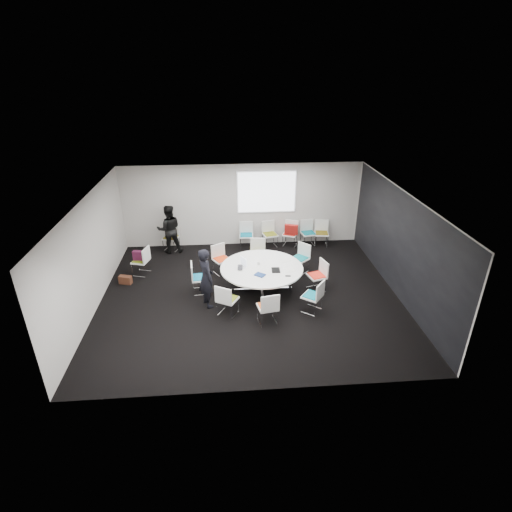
{
  "coord_description": "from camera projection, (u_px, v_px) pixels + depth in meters",
  "views": [
    {
      "loc": [
        -0.58,
        -9.32,
        5.76
      ],
      "look_at": [
        0.2,
        0.4,
        1.0
      ],
      "focal_mm": 28.0,
      "sensor_mm": 36.0,
      "label": 1
    }
  ],
  "objects": [
    {
      "name": "chair_ring_g",
      "position": [
        268.0,
        313.0,
        9.67
      ],
      "size": [
        0.54,
        0.53,
        0.88
      ],
      "rotation": [
        0.0,
        0.0,
        6.47
      ],
      "color": "silver",
      "rests_on": "ground"
    },
    {
      "name": "chair_ring_c",
      "position": [
        258.0,
        258.0,
        12.35
      ],
      "size": [
        0.52,
        0.51,
        0.88
      ],
      "rotation": [
        0.0,
        0.0,
        3.01
      ],
      "color": "silver",
      "rests_on": "ground"
    },
    {
      "name": "phone",
      "position": [
        288.0,
        276.0,
        10.39
      ],
      "size": [
        0.15,
        0.09,
        0.01
      ],
      "primitive_type": "cube",
      "rotation": [
        0.0,
        0.0,
        -0.14
      ],
      "color": "black",
      "rests_on": "conference_table"
    },
    {
      "name": "chair_ring_a",
      "position": [
        317.0,
        281.0,
        11.07
      ],
      "size": [
        0.56,
        0.57,
        0.88
      ],
      "rotation": [
        0.0,
        0.0,
        1.86
      ],
      "color": "silver",
      "rests_on": "ground"
    },
    {
      "name": "room_shell",
      "position": [
        253.0,
        249.0,
        10.31
      ],
      "size": [
        8.08,
        7.08,
        2.88
      ],
      "color": "black",
      "rests_on": "ground"
    },
    {
      "name": "person_back",
      "position": [
        169.0,
        229.0,
        13.07
      ],
      "size": [
        0.89,
        0.74,
        1.63
      ],
      "primitive_type": "imported",
      "rotation": [
        0.0,
        0.0,
        3.31
      ],
      "color": "black",
      "rests_on": "ground"
    },
    {
      "name": "chair_back_a",
      "position": [
        246.0,
        240.0,
        13.63
      ],
      "size": [
        0.48,
        0.47,
        0.88
      ],
      "rotation": [
        0.0,
        0.0,
        3.09
      ],
      "color": "silver",
      "rests_on": "ground"
    },
    {
      "name": "notebook_black",
      "position": [
        276.0,
        270.0,
        10.67
      ],
      "size": [
        0.23,
        0.31,
        0.02
      ],
      "primitive_type": "cube",
      "rotation": [
        0.0,
        0.0,
        -0.05
      ],
      "color": "black",
      "rests_on": "conference_table"
    },
    {
      "name": "projection_screen",
      "position": [
        267.0,
        192.0,
        13.26
      ],
      "size": [
        1.9,
        0.03,
        1.35
      ],
      "primitive_type": "cube",
      "color": "white",
      "rests_on": "room_shell"
    },
    {
      "name": "chair_person_back",
      "position": [
        171.0,
        242.0,
        13.45
      ],
      "size": [
        0.58,
        0.58,
        0.88
      ],
      "rotation": [
        0.0,
        0.0,
        2.79
      ],
      "color": "silver",
      "rests_on": "ground"
    },
    {
      "name": "brown_bag",
      "position": [
        125.0,
        280.0,
        11.45
      ],
      "size": [
        0.39,
        0.25,
        0.24
      ],
      "primitive_type": "cube",
      "rotation": [
        0.0,
        0.0,
        -0.27
      ],
      "color": "#462416",
      "rests_on": "ground"
    },
    {
      "name": "laptop_lid",
      "position": [
        243.0,
        261.0,
        10.86
      ],
      "size": [
        0.16,
        0.27,
        0.22
      ],
      "primitive_type": "cube",
      "rotation": [
        0.0,
        0.0,
        2.08
      ],
      "color": "silver",
      "rests_on": "conference_table"
    },
    {
      "name": "chair_back_b",
      "position": [
        270.0,
        239.0,
        13.69
      ],
      "size": [
        0.55,
        0.54,
        0.88
      ],
      "rotation": [
        0.0,
        0.0,
        3.38
      ],
      "color": "silver",
      "rests_on": "ground"
    },
    {
      "name": "tablet_folio",
      "position": [
        260.0,
        275.0,
        10.43
      ],
      "size": [
        0.33,
        0.32,
        0.03
      ],
      "primitive_type": "cube",
      "rotation": [
        0.0,
        0.0,
        -0.65
      ],
      "color": "navy",
      "rests_on": "conference_table"
    },
    {
      "name": "chair_back_c",
      "position": [
        290.0,
        238.0,
        13.74
      ],
      "size": [
        0.6,
        0.6,
        0.88
      ],
      "rotation": [
        0.0,
        0.0,
        2.73
      ],
      "color": "silver",
      "rests_on": "ground"
    },
    {
      "name": "chair_back_e",
      "position": [
        321.0,
        238.0,
        13.78
      ],
      "size": [
        0.52,
        0.51,
        0.88
      ],
      "rotation": [
        0.0,
        0.0,
        3.0
      ],
      "color": "silver",
      "rests_on": "ground"
    },
    {
      "name": "chair_ring_h",
      "position": [
        312.0,
        302.0,
        10.12
      ],
      "size": [
        0.64,
        0.64,
        0.88
      ],
      "rotation": [
        0.0,
        0.0,
        7.2
      ],
      "color": "silver",
      "rests_on": "ground"
    },
    {
      "name": "conference_table",
      "position": [
        262.0,
        273.0,
        10.92
      ],
      "size": [
        2.25,
        2.25,
        0.73
      ],
      "color": "silver",
      "rests_on": "ground"
    },
    {
      "name": "chair_spare_left",
      "position": [
        142.0,
        266.0,
        11.89
      ],
      "size": [
        0.56,
        0.57,
        0.88
      ],
      "rotation": [
        0.0,
        0.0,
        1.29
      ],
      "color": "silver",
      "rests_on": "ground"
    },
    {
      "name": "red_jacket",
      "position": [
        291.0,
        229.0,
        13.36
      ],
      "size": [
        0.47,
        0.3,
        0.36
      ],
      "primitive_type": "cube",
      "rotation": [
        0.17,
        0.0,
        -0.34
      ],
      "color": "maroon",
      "rests_on": "chair_back_c"
    },
    {
      "name": "chair_ring_e",
      "position": [
        200.0,
        283.0,
        10.97
      ],
      "size": [
        0.49,
        0.5,
        0.88
      ],
      "rotation": [
        0.0,
        0.0,
        4.8
      ],
      "color": "silver",
      "rests_on": "ground"
    },
    {
      "name": "papers_right",
      "position": [
        284.0,
        261.0,
        11.19
      ],
      "size": [
        0.37,
        0.34,
        0.0
      ],
      "primitive_type": "cube",
      "rotation": [
        0.0,
        0.0,
        0.61
      ],
      "color": "white",
      "rests_on": "conference_table"
    },
    {
      "name": "person_main",
      "position": [
        206.0,
        278.0,
        10.15
      ],
      "size": [
        0.59,
        0.69,
        1.61
      ],
      "primitive_type": "imported",
      "rotation": [
        0.0,
        0.0,
        1.99
      ],
      "color": "black",
      "rests_on": "ground"
    },
    {
      "name": "laptop",
      "position": [
        242.0,
        268.0,
        10.79
      ],
      "size": [
        0.23,
        0.33,
        0.03
      ],
      "primitive_type": "imported",
      "rotation": [
        0.0,
        0.0,
        1.51
      ],
      "color": "#333338",
      "rests_on": "conference_table"
    },
    {
      "name": "chair_ring_f",
      "position": [
        227.0,
        305.0,
        9.98
      ],
      "size": [
        0.62,
        0.62,
        0.88
      ],
      "rotation": [
        0.0,
        0.0,
        5.77
      ],
      "color": "silver",
      "rests_on": "ground"
    },
    {
      "name": "maroon_bag",
      "position": [
        140.0,
        256.0,
        11.74
      ],
      "size": [
        0.42,
        0.2,
        0.28
      ],
      "primitive_type": "cube",
      "rotation": [
        0.0,
        0.0,
        -0.16
      ],
      "color": "#4B142F",
      "rests_on": "chair_spare_left"
    },
    {
      "name": "chair_back_d",
      "position": [
        308.0,
        238.0,
        13.79
      ],
      "size": [
        0.53,
        0.52,
        0.88
      ],
      "rotation": [
        0.0,
        0.0,
        3.31
      ],
      "color": "silver",
      "rests_on": "ground"
    },
    {
      "name": "chair_ring_b",
      "position": [
        300.0,
        263.0,
        12.04
      ],
      "size": [
        0.64,
        0.64,
        0.88
      ],
      "rotation": [
        0.0,
        0.0,
        2.32
      ],
      "color": "silver",
      "rests_on": "ground"
    },
    {
      "name": "chair_ring_d",
      "position": [
        222.0,
        265.0,
        11.97
      ],
      "size": [
        0.62,
        0.62,
        0.88
      ],
      "rotation": [
        0.0,
        0.0,
        3.66
      ],
      "color": "silver",
      "rests_on": "ground"
    },
    {
      "name": "cup",
      "position": [
        259.0,
        263.0,
        10.96
      ],
      "size": [
        0.08,
        0.08,
        0.09
      ],
      "primitive_type": "cylinder",
      "color": "white",
      "rests_on": "conference_table"
    },
    {
      "name": "papers_front",
      "position": [
        289.0,
        270.0,
        10.71
      ],
      "size": [
        0.32,
        0.24,
        0.0
      ],
      "primitive_type": "cube",
      "rotation": [
        0.0,
        0.0,
        0.12
      ],
      "color": "white",
      "rests_on": "conference_table"
    }
  ]
}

